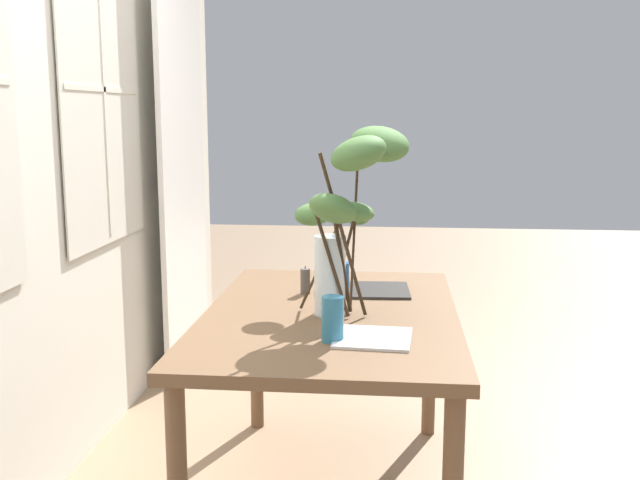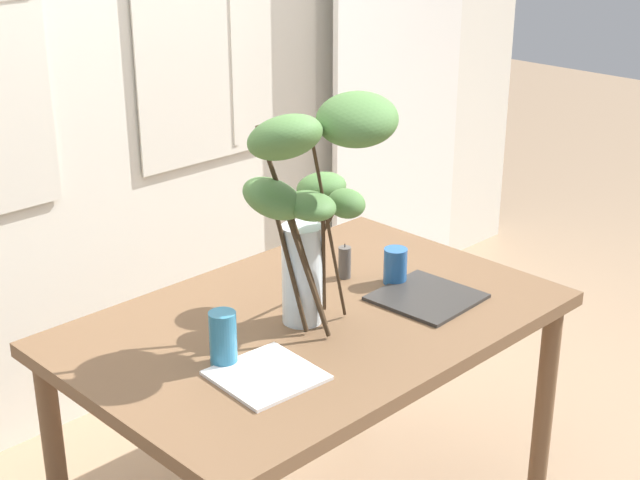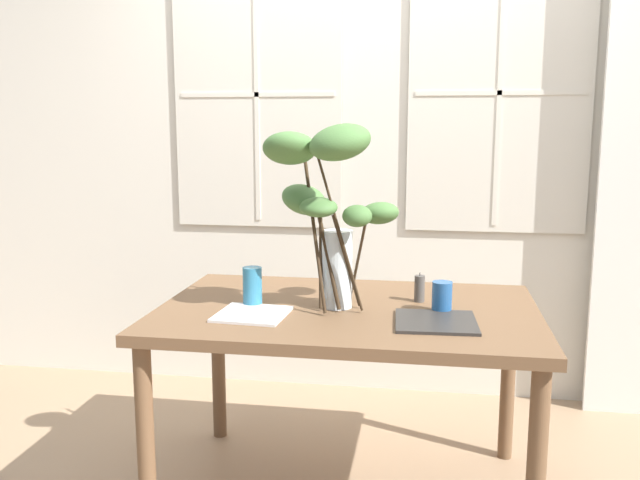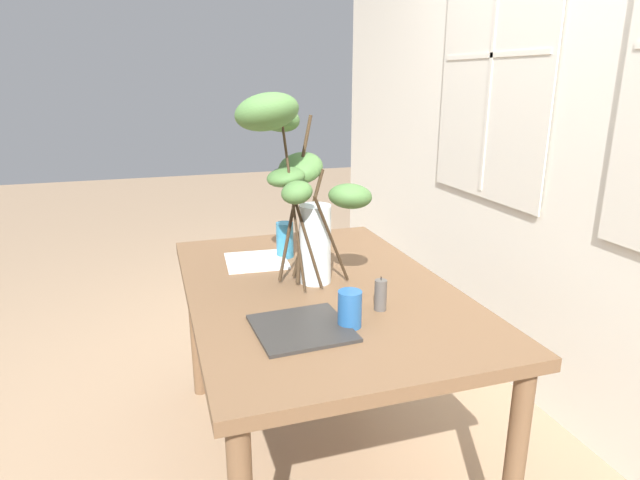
{
  "view_description": "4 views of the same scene",
  "coord_description": "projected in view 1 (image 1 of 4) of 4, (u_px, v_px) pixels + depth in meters",
  "views": [
    {
      "loc": [
        -2.63,
        -0.22,
        1.49
      ],
      "look_at": [
        0.03,
        0.04,
        1.02
      ],
      "focal_mm": 41.13,
      "sensor_mm": 36.0,
      "label": 1
    },
    {
      "loc": [
        -1.7,
        -1.75,
        1.98
      ],
      "look_at": [
        0.0,
        -0.03,
        1.01
      ],
      "focal_mm": 52.59,
      "sensor_mm": 36.0,
      "label": 2
    },
    {
      "loc": [
        0.3,
        -2.46,
        1.44
      ],
      "look_at": [
        -0.11,
        0.03,
        1.01
      ],
      "focal_mm": 38.11,
      "sensor_mm": 36.0,
      "label": 3
    },
    {
      "loc": [
        1.74,
        -0.55,
        1.48
      ],
      "look_at": [
        -0.03,
        0.01,
        0.92
      ],
      "focal_mm": 30.07,
      "sensor_mm": 36.0,
      "label": 4
    }
  ],
  "objects": [
    {
      "name": "vase_with_branches",
      "position": [
        349.0,
        202.0,
        2.59
      ],
      "size": [
        0.54,
        0.48,
        0.71
      ],
      "color": "silver",
      "rests_on": "dining_table"
    },
    {
      "name": "curtain_sheer_side",
      "position": [
        182.0,
        155.0,
        4.22
      ],
      "size": [
        0.83,
        0.03,
        2.5
      ],
      "primitive_type": "cube",
      "color": "white",
      "rests_on": "ground"
    },
    {
      "name": "plate_square_left",
      "position": [
        373.0,
        338.0,
        2.39
      ],
      "size": [
        0.26,
        0.26,
        0.01
      ],
      "primitive_type": "cube",
      "rotation": [
        0.0,
        0.0,
        -0.07
      ],
      "color": "white",
      "rests_on": "dining_table"
    },
    {
      "name": "plate_square_right",
      "position": [
        375.0,
        290.0,
        3.03
      ],
      "size": [
        0.29,
        0.29,
        0.01
      ],
      "primitive_type": "cube",
      "rotation": [
        0.0,
        0.0,
        0.05
      ],
      "color": "#2D2B28",
      "rests_on": "dining_table"
    },
    {
      "name": "drinking_glass_blue_left",
      "position": [
        333.0,
        319.0,
        2.36
      ],
      "size": [
        0.07,
        0.07,
        0.15
      ],
      "primitive_type": "cylinder",
      "color": "teal",
      "rests_on": "dining_table"
    },
    {
      "name": "dining_table",
      "position": [
        331.0,
        333.0,
        2.74
      ],
      "size": [
        1.42,
        0.93,
        0.76
      ],
      "color": "brown",
      "rests_on": "ground"
    },
    {
      "name": "back_wall_with_windows",
      "position": [
        20.0,
        104.0,
        2.71
      ],
      "size": [
        5.12,
        0.14,
        3.04
      ],
      "color": "silver",
      "rests_on": "ground"
    },
    {
      "name": "pillar_candle",
      "position": [
        305.0,
        281.0,
        2.99
      ],
      "size": [
        0.04,
        0.04,
        0.12
      ],
      "color": "#514C47",
      "rests_on": "dining_table"
    },
    {
      "name": "drinking_glass_blue_right",
      "position": [
        341.0,
        276.0,
        3.06
      ],
      "size": [
        0.07,
        0.07,
        0.11
      ],
      "primitive_type": "cylinder",
      "color": "#235693",
      "rests_on": "dining_table"
    }
  ]
}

